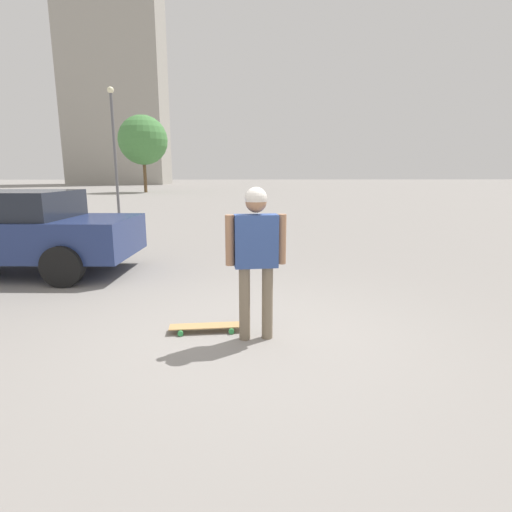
# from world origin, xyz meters

# --- Properties ---
(ground_plane) EXTENTS (220.00, 220.00, 0.00)m
(ground_plane) POSITION_xyz_m (0.00, 0.00, 0.00)
(ground_plane) COLOR gray
(person) EXTENTS (0.25, 0.67, 1.72)m
(person) POSITION_xyz_m (0.00, 0.00, 1.07)
(person) COLOR #7A6B56
(person) RESTS_ON ground_plane
(skateboard) EXTENTS (0.30, 0.88, 0.08)m
(skateboard) POSITION_xyz_m (-0.22, -0.59, 0.06)
(skateboard) COLOR tan
(skateboard) RESTS_ON ground_plane
(car_parked_near) EXTENTS (2.24, 4.67, 1.54)m
(car_parked_near) POSITION_xyz_m (-3.22, -4.48, 0.81)
(car_parked_near) COLOR navy
(car_parked_near) RESTS_ON ground_plane
(building_block_distant) EXTENTS (8.84, 15.01, 35.81)m
(building_block_distant) POSITION_xyz_m (-63.72, -20.14, 17.90)
(building_block_distant) COLOR #9E998E
(building_block_distant) RESTS_ON ground_plane
(tree_distant) EXTENTS (4.58, 4.58, 7.16)m
(tree_distant) POSITION_xyz_m (-35.00, -9.51, 4.87)
(tree_distant) COLOR brown
(tree_distant) RESTS_ON ground_plane
(traffic_cone) EXTENTS (0.33, 0.33, 0.51)m
(traffic_cone) POSITION_xyz_m (-3.80, -3.82, 0.26)
(traffic_cone) COLOR orange
(traffic_cone) RESTS_ON ground_plane
(lamp_post) EXTENTS (0.28, 0.28, 5.48)m
(lamp_post) POSITION_xyz_m (-14.12, -5.79, 3.23)
(lamp_post) COLOR #59595E
(lamp_post) RESTS_ON ground_plane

